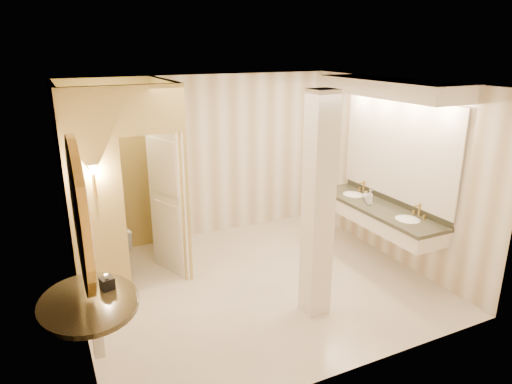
# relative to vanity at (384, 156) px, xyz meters

# --- Properties ---
(floor) EXTENTS (4.50, 4.50, 0.00)m
(floor) POSITION_rel_vanity_xyz_m (-1.98, 0.11, -1.63)
(floor) COLOR silver
(floor) RESTS_ON ground
(ceiling) EXTENTS (4.50, 4.50, 0.00)m
(ceiling) POSITION_rel_vanity_xyz_m (-1.98, 0.11, 1.07)
(ceiling) COLOR silver
(ceiling) RESTS_ON wall_back
(wall_back) EXTENTS (4.50, 0.02, 2.70)m
(wall_back) POSITION_rel_vanity_xyz_m (-1.98, 2.11, -0.28)
(wall_back) COLOR white
(wall_back) RESTS_ON floor
(wall_front) EXTENTS (4.50, 0.02, 2.70)m
(wall_front) POSITION_rel_vanity_xyz_m (-1.98, -1.89, -0.28)
(wall_front) COLOR white
(wall_front) RESTS_ON floor
(wall_left) EXTENTS (0.02, 4.00, 2.70)m
(wall_left) POSITION_rel_vanity_xyz_m (-4.23, 0.11, -0.28)
(wall_left) COLOR white
(wall_left) RESTS_ON floor
(wall_right) EXTENTS (0.02, 4.00, 2.70)m
(wall_right) POSITION_rel_vanity_xyz_m (0.27, 0.11, -0.28)
(wall_right) COLOR white
(wall_right) RESTS_ON floor
(toilet_closet) EXTENTS (1.50, 1.55, 2.70)m
(toilet_closet) POSITION_rel_vanity_xyz_m (-3.10, 1.08, -0.24)
(toilet_closet) COLOR tan
(toilet_closet) RESTS_ON floor
(wall_sconce) EXTENTS (0.14, 0.14, 0.42)m
(wall_sconce) POSITION_rel_vanity_xyz_m (-3.90, 0.54, 0.10)
(wall_sconce) COLOR #B68B3A
(wall_sconce) RESTS_ON toilet_closet
(vanity) EXTENTS (0.75, 2.42, 2.09)m
(vanity) POSITION_rel_vanity_xyz_m (0.00, 0.00, 0.00)
(vanity) COLOR white
(vanity) RESTS_ON floor
(console_shelf) EXTENTS (1.14, 1.14, 2.02)m
(console_shelf) POSITION_rel_vanity_xyz_m (-4.19, -0.90, -0.28)
(console_shelf) COLOR black
(console_shelf) RESTS_ON floor
(pillar) EXTENTS (0.29, 0.29, 2.70)m
(pillar) POSITION_rel_vanity_xyz_m (-1.63, -0.80, -0.28)
(pillar) COLOR white
(pillar) RESTS_ON floor
(tissue_box) EXTENTS (0.15, 0.15, 0.12)m
(tissue_box) POSITION_rel_vanity_xyz_m (-4.01, -0.76, -0.69)
(tissue_box) COLOR black
(tissue_box) RESTS_ON console_shelf
(toilet) EXTENTS (0.51, 0.75, 0.70)m
(toilet) POSITION_rel_vanity_xyz_m (-3.69, 1.36, -1.28)
(toilet) COLOR white
(toilet) RESTS_ON floor
(soap_bottle_a) EXTENTS (0.07, 0.07, 0.12)m
(soap_bottle_a) POSITION_rel_vanity_xyz_m (-0.05, 0.23, -0.69)
(soap_bottle_a) COLOR beige
(soap_bottle_a) RESTS_ON vanity
(soap_bottle_b) EXTENTS (0.12, 0.12, 0.13)m
(soap_bottle_b) POSITION_rel_vanity_xyz_m (-0.01, 0.33, -0.69)
(soap_bottle_b) COLOR silver
(soap_bottle_b) RESTS_ON vanity
(soap_bottle_c) EXTENTS (0.10, 0.10, 0.23)m
(soap_bottle_c) POSITION_rel_vanity_xyz_m (-0.11, 0.11, -0.64)
(soap_bottle_c) COLOR #C6B28C
(soap_bottle_c) RESTS_ON vanity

